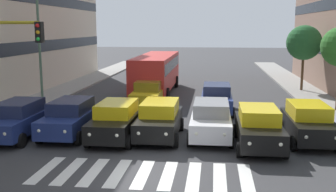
% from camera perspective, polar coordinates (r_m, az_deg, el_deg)
% --- Properties ---
extents(ground_plane, '(180.00, 180.00, 0.00)m').
position_cam_1_polar(ground_plane, '(14.28, -3.62, -11.17)').
color(ground_plane, '#38383A').
extents(crosswalk_markings, '(7.65, 2.80, 0.01)m').
position_cam_1_polar(crosswalk_markings, '(14.27, -3.62, -11.15)').
color(crosswalk_markings, silver).
rests_on(crosswalk_markings, ground_plane).
extents(car_0, '(2.02, 4.44, 1.72)m').
position_cam_1_polar(car_0, '(18.99, 19.61, -3.60)').
color(car_0, black).
rests_on(car_0, ground_plane).
extents(car_1, '(2.02, 4.44, 1.72)m').
position_cam_1_polar(car_1, '(17.48, 12.97, -4.40)').
color(car_1, black).
rests_on(car_1, ground_plane).
extents(car_2, '(2.02, 4.44, 1.72)m').
position_cam_1_polar(car_2, '(18.50, 6.22, -3.41)').
color(car_2, silver).
rests_on(car_2, ground_plane).
extents(car_3, '(2.02, 4.44, 1.72)m').
position_cam_1_polar(car_3, '(18.46, -1.23, -3.39)').
color(car_3, black).
rests_on(car_3, ground_plane).
extents(car_4, '(2.02, 4.44, 1.72)m').
position_cam_1_polar(car_4, '(18.41, -7.48, -3.51)').
color(car_4, black).
rests_on(car_4, ground_plane).
extents(car_5, '(2.02, 4.44, 1.72)m').
position_cam_1_polar(car_5, '(19.41, -13.91, -3.02)').
color(car_5, navy).
rests_on(car_5, ground_plane).
extents(car_6, '(2.02, 4.44, 1.72)m').
position_cam_1_polar(car_6, '(19.78, -20.88, -3.14)').
color(car_6, navy).
rests_on(car_6, ground_plane).
extents(car_row2_0, '(2.02, 4.44, 1.72)m').
position_cam_1_polar(car_row2_0, '(25.67, -2.78, 0.38)').
color(car_row2_0, gold).
rests_on(car_row2_0, ground_plane).
extents(car_row2_1, '(2.02, 4.44, 1.72)m').
position_cam_1_polar(car_row2_1, '(24.14, 7.03, -0.30)').
color(car_row2_1, navy).
rests_on(car_row2_1, ground_plane).
extents(bus_behind_traffic, '(2.78, 10.50, 3.00)m').
position_cam_1_polar(bus_behind_traffic, '(30.88, -1.65, 3.82)').
color(bus_behind_traffic, red).
rests_on(bus_behind_traffic, ground_plane).
extents(street_lamp_right, '(3.09, 0.28, 7.78)m').
position_cam_1_polar(street_lamp_right, '(26.91, -17.25, 8.93)').
color(street_lamp_right, '#4C6B56').
rests_on(street_lamp_right, sidewalk_right).
extents(street_tree_3, '(2.76, 2.76, 5.16)m').
position_cam_1_polar(street_tree_3, '(33.23, 19.06, 7.28)').
color(street_tree_3, '#513823').
rests_on(street_tree_3, sidewalk_left).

